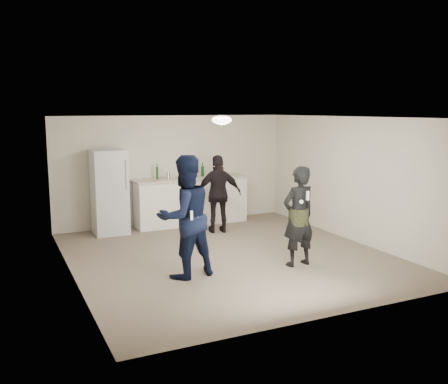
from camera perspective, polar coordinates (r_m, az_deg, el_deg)
name	(u,v)px	position (r m, az deg, el deg)	size (l,w,h in m)	color
floor	(229,256)	(9.18, 0.53, -7.29)	(6.00, 6.00, 0.00)	#6B5B4C
ceiling	(229,117)	(8.79, 0.56, 8.52)	(6.00, 6.00, 0.00)	silver
wall_back	(173,170)	(11.65, -5.83, 2.54)	(6.00, 6.00, 0.00)	beige
wall_front	(332,222)	(6.37, 12.27, -3.40)	(6.00, 6.00, 0.00)	beige
wall_left	(69,200)	(8.12, -17.26, -0.86)	(6.00, 6.00, 0.00)	beige
wall_right	(352,179)	(10.37, 14.39, 1.44)	(6.00, 6.00, 0.00)	beige
counter	(191,202)	(11.56, -3.74, -1.12)	(2.60, 0.56, 1.05)	white
counter_top	(191,178)	(11.48, -3.77, 1.55)	(2.68, 0.64, 0.04)	beige
fridge	(109,192)	(10.90, -12.96, 0.01)	(0.70, 0.70, 1.80)	silver
fridge_handle	(126,175)	(10.55, -11.13, 1.96)	(0.02, 0.02, 0.60)	silver
ceiling_dome	(222,120)	(9.06, -0.27, 8.23)	(0.36, 0.36, 0.16)	white
shaker	(168,176)	(11.22, -6.41, 1.88)	(0.08, 0.08, 0.17)	silver
man	(185,217)	(7.86, -4.49, -2.84)	(0.95, 0.74, 1.95)	#0D1839
woman	(299,216)	(8.52, 8.52, -2.77)	(0.62, 0.41, 1.71)	black
camo_shorts	(299,217)	(8.52, 8.51, -2.80)	(0.34, 0.34, 0.28)	#303518
spectator	(219,194)	(10.72, -0.62, -0.23)	(0.99, 0.41, 1.68)	black
remote_man	(191,215)	(7.59, -3.75, -2.69)	(0.04, 0.04, 0.15)	white
nunchuk_man	(198,219)	(7.67, -2.99, -3.08)	(0.07, 0.07, 0.07)	white
remote_woman	(308,196)	(8.24, 9.54, -0.41)	(0.04, 0.04, 0.15)	white
nunchuk_woman	(301,202)	(8.23, 8.83, -1.12)	(0.07, 0.07, 0.07)	silver
bottle_cluster	(205,172)	(11.62, -2.17, 2.34)	(1.61, 0.22, 0.28)	silver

